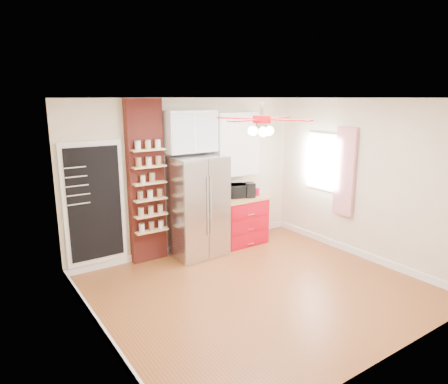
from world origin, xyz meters
TOP-DOWN VIEW (x-y plane):
  - floor at (0.00, 0.00)m, footprint 4.50×4.50m
  - ceiling at (0.00, 0.00)m, footprint 4.50×4.50m
  - wall_back at (0.00, 2.00)m, footprint 4.50×0.02m
  - wall_front at (0.00, -2.00)m, footprint 4.50×0.02m
  - wall_left at (-2.25, 0.00)m, footprint 0.02×4.00m
  - wall_right at (2.25, 0.00)m, footprint 0.02×4.00m
  - chalkboard at (-1.70, 1.96)m, footprint 0.95×0.05m
  - brick_pillar at (-0.85, 1.92)m, footprint 0.60×0.16m
  - fridge at (-0.05, 1.63)m, footprint 0.90×0.70m
  - upper_glass_cabinet at (-0.05, 1.82)m, footprint 0.90×0.35m
  - red_cabinet at (0.92, 1.68)m, footprint 0.94×0.64m
  - upper_shelf_unit at (0.92, 1.85)m, footprint 0.90×0.30m
  - window at (2.23, 0.90)m, footprint 0.04×0.75m
  - curtain at (2.18, 0.35)m, footprint 0.06×0.40m
  - ceiling_fan at (0.00, 0.00)m, footprint 1.40×1.40m
  - toaster_oven at (0.80, 1.72)m, footprint 0.50×0.39m
  - coffee_maker at (1.05, 1.58)m, footprint 0.23×0.25m
  - canister_left at (1.24, 1.61)m, footprint 0.13×0.13m
  - canister_right at (1.29, 1.73)m, footprint 0.11×0.11m
  - pantry_jar_oats at (-0.96, 1.78)m, footprint 0.10×0.10m
  - pantry_jar_beans at (-0.80, 1.79)m, footprint 0.11×0.11m

SIDE VIEW (x-z plane):
  - floor at x=0.00m, z-range 0.00..0.00m
  - red_cabinet at x=0.92m, z-range 0.00..0.90m
  - fridge at x=-0.05m, z-range 0.00..1.75m
  - canister_right at x=1.29m, z-range 0.90..1.03m
  - canister_left at x=1.24m, z-range 0.90..1.05m
  - toaster_oven at x=0.80m, z-range 0.90..1.15m
  - coffee_maker at x=1.05m, z-range 0.90..1.18m
  - chalkboard at x=-1.70m, z-range 0.12..2.08m
  - wall_back at x=0.00m, z-range 0.00..2.70m
  - wall_front at x=0.00m, z-range 0.00..2.70m
  - wall_left at x=-2.25m, z-range 0.00..2.70m
  - wall_right at x=2.25m, z-range 0.00..2.70m
  - brick_pillar at x=-0.85m, z-range 0.00..2.70m
  - pantry_jar_oats at x=-0.96m, z-range 1.37..1.49m
  - pantry_jar_beans at x=-0.80m, z-range 1.37..1.51m
  - curtain at x=2.18m, z-range 0.67..2.23m
  - window at x=2.23m, z-range 1.02..2.08m
  - upper_shelf_unit at x=0.92m, z-range 1.30..2.45m
  - upper_glass_cabinet at x=-0.05m, z-range 1.80..2.50m
  - ceiling_fan at x=0.00m, z-range 2.20..2.65m
  - ceiling at x=0.00m, z-range 2.70..2.70m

